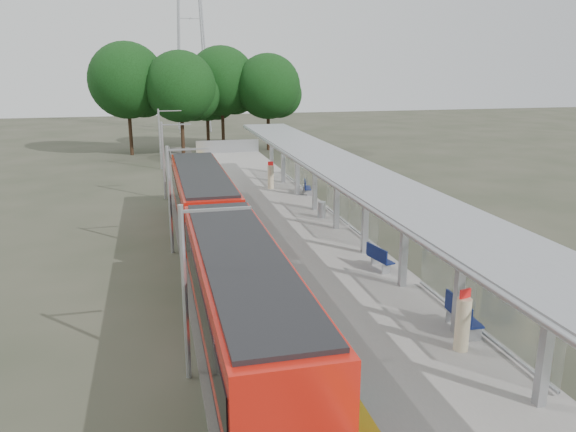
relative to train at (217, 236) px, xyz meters
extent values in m
cube|color=#59544C|center=(0.00, 5.30, -1.93)|extent=(3.00, 70.00, 0.24)
cube|color=gray|center=(4.50, 5.30, -1.55)|extent=(6.00, 50.00, 1.00)
cube|color=gold|center=(1.95, 5.30, -1.04)|extent=(0.60, 50.00, 0.02)
cube|color=#9EA0A5|center=(4.50, 30.25, -0.45)|extent=(6.00, 0.10, 1.20)
cube|color=black|center=(0.00, -7.02, -1.40)|extent=(2.50, 13.50, 0.70)
cube|color=red|center=(0.00, -7.02, 0.20)|extent=(2.65, 13.50, 2.50)
cube|color=black|center=(0.00, -7.02, 0.25)|extent=(2.72, 12.96, 1.20)
cube|color=black|center=(0.00, -7.02, 1.50)|extent=(2.40, 12.82, 0.15)
cube|color=#0D7E8B|center=(1.36, -7.02, 0.05)|extent=(0.04, 1.30, 2.00)
cube|color=black|center=(0.00, 7.08, -1.40)|extent=(2.50, 13.50, 0.70)
cube|color=red|center=(0.00, 7.08, 0.20)|extent=(2.65, 13.50, 2.50)
cube|color=black|center=(0.00, 7.08, 0.25)|extent=(2.72, 12.96, 1.20)
cube|color=black|center=(0.00, 7.08, 1.50)|extent=(2.40, 12.82, 0.15)
cube|color=#0D7E8B|center=(1.36, 7.08, 0.05)|extent=(0.04, 1.30, 2.00)
cylinder|color=black|center=(0.00, 2.36, -1.70)|extent=(2.20, 0.70, 0.70)
cube|color=black|center=(0.00, 0.03, -0.05)|extent=(2.30, 0.80, 2.40)
cube|color=#9EA0A5|center=(6.50, -12.70, 0.70)|extent=(0.25, 0.25, 3.50)
cube|color=#9EA0A5|center=(6.50, -8.70, 0.70)|extent=(0.25, 0.25, 3.50)
cube|color=#9EA0A5|center=(6.50, -4.70, 0.70)|extent=(0.25, 0.25, 3.50)
cube|color=#9EA0A5|center=(6.50, -0.70, 0.70)|extent=(0.25, 0.25, 3.50)
cube|color=#9EA0A5|center=(6.50, 3.30, 0.70)|extent=(0.25, 0.25, 3.50)
cube|color=#9EA0A5|center=(6.50, 7.30, 0.70)|extent=(0.25, 0.25, 3.50)
cube|color=#9EA0A5|center=(6.50, 11.30, 0.70)|extent=(0.25, 0.25, 3.50)
cube|color=#9EA0A5|center=(6.50, 15.30, 0.70)|extent=(0.25, 0.25, 3.50)
cube|color=#9EA0A5|center=(6.50, 19.30, 0.70)|extent=(0.25, 0.25, 3.50)
cube|color=gray|center=(6.10, 1.30, 2.53)|extent=(3.20, 38.00, 0.16)
cylinder|color=#9EA0A5|center=(4.55, 1.30, 2.45)|extent=(0.24, 38.00, 0.24)
cube|color=silver|center=(7.20, -10.70, 0.15)|extent=(0.05, 3.70, 2.20)
cube|color=silver|center=(7.20, -6.70, 0.15)|extent=(0.05, 3.70, 2.20)
cube|color=silver|center=(7.20, 1.30, 0.15)|extent=(0.05, 3.70, 2.20)
cube|color=silver|center=(7.20, 5.30, 0.15)|extent=(0.05, 3.70, 2.20)
cube|color=silver|center=(7.20, 13.30, 0.15)|extent=(0.05, 3.70, 2.20)
cube|color=silver|center=(7.20, 17.30, 0.15)|extent=(0.05, 3.70, 2.20)
cylinder|color=#382316|center=(-4.62, 37.47, 0.49)|extent=(0.36, 0.36, 5.08)
sphere|color=#124115|center=(-4.62, 37.47, 5.57)|extent=(7.72, 7.72, 7.72)
cylinder|color=#382316|center=(0.59, 35.43, 0.29)|extent=(0.36, 0.36, 4.69)
sphere|color=#124115|center=(0.59, 35.43, 4.98)|extent=(7.13, 7.13, 7.13)
cylinder|color=#382316|center=(3.77, 41.52, -0.04)|extent=(0.36, 0.36, 4.03)
sphere|color=#124115|center=(3.77, 41.52, 3.99)|extent=(6.12, 6.12, 6.12)
cylinder|color=#382316|center=(5.30, 39.88, 0.43)|extent=(0.36, 0.36, 4.96)
sphere|color=#124115|center=(5.30, 39.88, 5.38)|extent=(7.53, 7.53, 7.53)
cylinder|color=#382316|center=(10.00, 37.60, 0.24)|extent=(0.36, 0.36, 4.59)
sphere|color=#124115|center=(10.00, 37.60, 4.84)|extent=(6.98, 6.98, 6.98)
cylinder|color=#9EA0A5|center=(-1.80, -7.70, 0.65)|extent=(0.16, 0.16, 5.40)
cube|color=#9EA0A5|center=(-0.80, -7.70, 3.15)|extent=(2.00, 0.08, 0.08)
cylinder|color=#9EA0A5|center=(-1.80, 4.30, 0.65)|extent=(0.16, 0.16, 5.40)
cube|color=#9EA0A5|center=(-0.80, 4.30, 3.15)|extent=(2.00, 0.08, 0.08)
cylinder|color=#9EA0A5|center=(-1.80, 16.30, 0.65)|extent=(0.16, 0.16, 5.40)
cube|color=#9EA0A5|center=(-0.80, 16.30, 3.15)|extent=(2.00, 0.08, 0.08)
cylinder|color=#9EA0A5|center=(-1.80, 28.30, 0.65)|extent=(0.16, 0.16, 5.40)
cube|color=#9EA0A5|center=(-0.80, 28.30, 3.15)|extent=(2.00, 0.08, 0.08)
cube|color=#101C53|center=(6.76, -8.67, -0.56)|extent=(0.56, 1.67, 0.07)
cube|color=#101C53|center=(6.54, -8.67, -0.23)|extent=(0.13, 1.65, 0.61)
cube|color=#9EA0A5|center=(6.76, -9.33, -0.81)|extent=(0.44, 0.08, 0.48)
cube|color=#9EA0A5|center=(6.76, -8.01, -0.81)|extent=(0.44, 0.08, 0.48)
cube|color=#101C53|center=(6.40, -2.81, -0.62)|extent=(0.73, 1.50, 0.06)
cube|color=#101C53|center=(6.21, -2.81, -0.33)|extent=(0.36, 1.42, 0.53)
cube|color=#9EA0A5|center=(6.40, -3.39, -0.84)|extent=(0.39, 0.14, 0.42)
cube|color=#9EA0A5|center=(6.40, -2.23, -0.84)|extent=(0.39, 0.14, 0.42)
cube|color=#101C53|center=(7.20, 11.33, -0.65)|extent=(0.68, 1.38, 0.05)
cube|color=#101C53|center=(7.02, 11.33, -0.39)|extent=(0.34, 1.30, 0.49)
cube|color=#9EA0A5|center=(7.20, 10.80, -0.86)|extent=(0.36, 0.13, 0.39)
cube|color=#9EA0A5|center=(7.20, 11.86, -0.86)|extent=(0.36, 0.13, 0.39)
cylinder|color=beige|center=(6.07, -9.73, -0.24)|extent=(0.43, 0.43, 1.63)
cube|color=red|center=(6.07, -9.73, 0.74)|extent=(0.38, 0.16, 0.27)
cylinder|color=beige|center=(5.20, 13.48, -0.27)|extent=(0.42, 0.42, 1.57)
cube|color=red|center=(5.20, 13.48, 0.67)|extent=(0.37, 0.16, 0.26)
cylinder|color=#9EA0A5|center=(6.37, 5.46, -0.60)|extent=(0.55, 0.55, 0.90)
camera|label=1|loc=(-2.44, -23.13, 7.13)|focal=35.00mm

